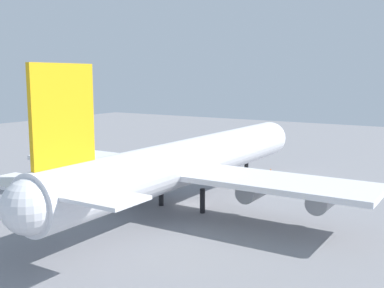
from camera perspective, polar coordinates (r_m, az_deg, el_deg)
The scene contains 4 objects.
ground_plane at distance 67.58m, azimuth 0.00°, elevation -7.40°, with size 246.69×246.69×0.00m, color gray.
cargo_airplane at distance 65.96m, azimuth -0.10°, elevation -2.12°, with size 61.67×52.06×19.54m.
baggage_tug at distance 87.04m, azimuth -14.81°, elevation -3.28°, with size 5.33×2.66×2.43m.
safety_cone_nose at distance 91.36m, azimuth 9.60°, elevation -3.15°, with size 0.43×0.43×0.62m, color orange.
Camera 1 is at (-55.05, -34.64, 18.36)m, focal length 43.62 mm.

